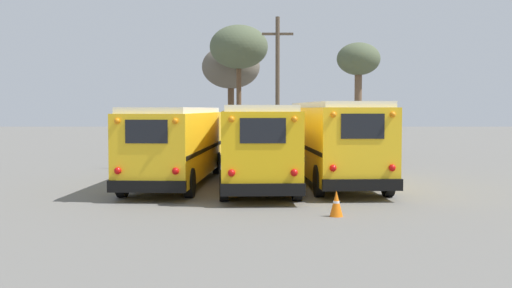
{
  "coord_description": "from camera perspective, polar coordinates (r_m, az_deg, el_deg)",
  "views": [
    {
      "loc": [
        0.02,
        -23.46,
        2.9
      ],
      "look_at": [
        0.0,
        0.84,
        1.56
      ],
      "focal_mm": 45.0,
      "sensor_mm": 36.0,
      "label": 1
    }
  ],
  "objects": [
    {
      "name": "fence_line",
      "position": [
        31.0,
        0.01,
        -0.4
      ],
      "size": [
        14.15,
        0.06,
        1.42
      ],
      "color": "#939399",
      "rests_on": "ground"
    },
    {
      "name": "bare_tree_1",
      "position": [
        36.6,
        9.14,
        7.13
      ],
      "size": [
        2.43,
        2.43,
        6.6
      ],
      "color": "brown",
      "rests_on": "ground"
    },
    {
      "name": "traffic_cone",
      "position": [
        17.43,
        7.2,
        -5.27
      ],
      "size": [
        0.36,
        0.36,
        0.7
      ],
      "color": "orange",
      "rests_on": "ground"
    },
    {
      "name": "bare_tree_2",
      "position": [
        43.14,
        -2.2,
        6.79
      ],
      "size": [
        3.87,
        3.87,
        7.15
      ],
      "color": "brown",
      "rests_on": "ground"
    },
    {
      "name": "school_bus_2",
      "position": [
        24.77,
        7.06,
        0.4
      ],
      "size": [
        3.0,
        10.09,
        3.14
      ],
      "color": "yellow",
      "rests_on": "ground"
    },
    {
      "name": "ground_plane",
      "position": [
        23.64,
        -0.0,
        -3.88
      ],
      "size": [
        160.0,
        160.0,
        0.0
      ],
      "primitive_type": "plane",
      "color": "#66635E"
    },
    {
      "name": "school_bus_0",
      "position": [
        24.84,
        -7.04,
        0.16
      ],
      "size": [
        2.97,
        10.53,
        2.94
      ],
      "color": "yellow",
      "rests_on": "ground"
    },
    {
      "name": "bare_tree_0",
      "position": [
        39.72,
        -1.49,
        8.54
      ],
      "size": [
        3.58,
        3.58,
        8.02
      ],
      "color": "brown",
      "rests_on": "ground"
    },
    {
      "name": "utility_pole",
      "position": [
        37.04,
        1.97,
        5.31
      ],
      "size": [
        1.8,
        0.24,
        8.16
      ],
      "color": "brown",
      "rests_on": "ground"
    },
    {
      "name": "school_bus_1",
      "position": [
        23.72,
        0.0,
        0.13
      ],
      "size": [
        2.94,
        10.28,
        3.01
      ],
      "color": "yellow",
      "rests_on": "ground"
    }
  ]
}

